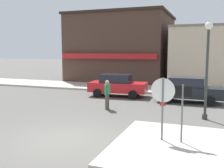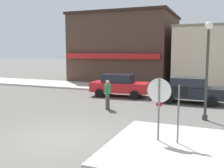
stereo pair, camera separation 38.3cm
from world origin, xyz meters
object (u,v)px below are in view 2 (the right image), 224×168
at_px(lamp_post, 208,56).
at_px(parked_car_nearest, 120,85).
at_px(stop_sign, 159,101).
at_px(one_way_sign, 178,108).
at_px(pedestrian_crossing_near, 108,94).
at_px(parked_car_second, 190,90).

height_order(lamp_post, parked_car_nearest, lamp_post).
height_order(stop_sign, lamp_post, lamp_post).
distance_m(stop_sign, parked_car_nearest, 9.65).
bearing_deg(parked_car_nearest, stop_sign, -61.68).
bearing_deg(lamp_post, stop_sign, -108.56).
distance_m(one_way_sign, pedestrian_crossing_near, 6.21).
xyz_separation_m(stop_sign, lamp_post, (1.33, 3.97, 1.44)).
relative_size(parked_car_second, pedestrian_crossing_near, 2.49).
height_order(one_way_sign, parked_car_second, one_way_sign).
distance_m(lamp_post, parked_car_second, 4.66).
bearing_deg(one_way_sign, parked_car_nearest, 121.55).
relative_size(one_way_sign, parked_car_second, 0.52).
height_order(stop_sign, parked_car_nearest, stop_sign).
distance_m(one_way_sign, lamp_post, 4.37).
height_order(parked_car_nearest, pedestrian_crossing_near, pedestrian_crossing_near).
xyz_separation_m(lamp_post, pedestrian_crossing_near, (-5.06, 0.37, -2.09)).
distance_m(stop_sign, lamp_post, 4.43).
xyz_separation_m(parked_car_nearest, parked_car_second, (4.84, -0.50, 0.00)).
height_order(one_way_sign, parked_car_nearest, one_way_sign).
relative_size(one_way_sign, parked_car_nearest, 0.51).
relative_size(stop_sign, parked_car_second, 0.57).
xyz_separation_m(parked_car_second, pedestrian_crossing_near, (-4.01, -3.63, 0.06)).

